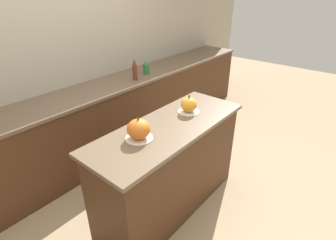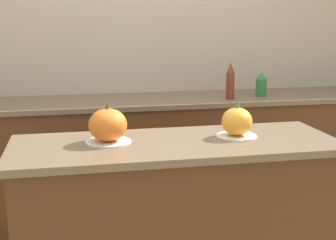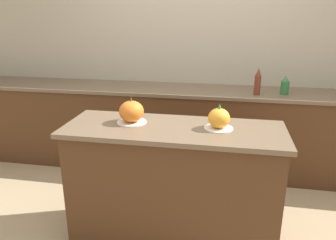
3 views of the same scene
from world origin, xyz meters
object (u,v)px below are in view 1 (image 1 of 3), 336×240
bottle_short (146,67)px  pumpkin_cake_left (139,130)px  pumpkin_cake_right (189,105)px  bottle_tall (135,70)px

bottle_short → pumpkin_cake_left: bearing=-137.9°
pumpkin_cake_right → bottle_tall: bottle_tall is taller
bottle_short → bottle_tall: bearing=-165.9°
pumpkin_cake_right → bottle_short: size_ratio=1.09×
bottle_tall → bottle_short: size_ratio=1.44×
pumpkin_cake_right → bottle_short: bottle_short is taller
pumpkin_cake_left → bottle_short: pumpkin_cake_left is taller
pumpkin_cake_right → bottle_short: (0.61, 1.15, 0.02)m
pumpkin_cake_left → bottle_tall: bottle_tall is taller
pumpkin_cake_left → bottle_short: (1.25, 1.13, 0.01)m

